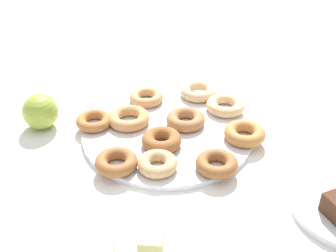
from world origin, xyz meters
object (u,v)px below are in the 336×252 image
object	(u,v)px
donut_0	(129,118)
donut_7	(225,105)
donut_3	(162,140)
apple	(40,112)
melon_chunk_left	(151,244)
donut_4	(217,164)
donut_6	(186,119)
donut_plate	(168,132)
donut_10	(157,164)
donut_9	(94,121)
donut_5	(146,97)
donut_8	(198,91)
donut_1	(116,162)
donut_2	(245,133)

from	to	relation	value
donut_0	donut_7	bearing A→B (deg)	-167.48
donut_3	donut_0	bearing A→B (deg)	-50.46
apple	melon_chunk_left	bearing A→B (deg)	121.70
donut_4	donut_6	size ratio (longest dim) A/B	0.96
donut_plate	donut_6	bearing A→B (deg)	-152.39
donut_plate	donut_10	bearing A→B (deg)	80.22
donut_10	donut_7	bearing A→B (deg)	-126.93
donut_plate	donut_3	bearing A→B (deg)	76.20
donut_9	donut_5	bearing A→B (deg)	-138.62
donut_plate	melon_chunk_left	world-z (taller)	melon_chunk_left
donut_3	donut_8	bearing A→B (deg)	-114.38
donut_4	donut_8	size ratio (longest dim) A/B	0.93
donut_1	donut_4	world-z (taller)	same
donut_3	donut_7	xyz separation A→B (m)	(-0.15, -0.14, -0.00)
donut_1	donut_4	size ratio (longest dim) A/B	1.01
donut_plate	donut_2	bearing A→B (deg)	166.94
donut_3	donut_4	size ratio (longest dim) A/B	1.01
donut_4	donut_7	distance (m)	0.22
donut_2	donut_5	bearing A→B (deg)	-37.57
donut_3	donut_10	world-z (taller)	donut_3
donut_2	donut_3	bearing A→B (deg)	6.40
donut_10	melon_chunk_left	xyz separation A→B (m)	(0.01, 0.23, 0.03)
donut_2	melon_chunk_left	distance (m)	0.38
donut_7	donut_8	bearing A→B (deg)	-50.00
donut_plate	melon_chunk_left	bearing A→B (deg)	84.71
donut_1	donut_5	xyz separation A→B (m)	(-0.05, -0.25, -0.00)
donut_6	melon_chunk_left	world-z (taller)	melon_chunk_left
donut_2	donut_10	distance (m)	0.21
donut_4	donut_7	xyz separation A→B (m)	(-0.05, -0.22, 0.00)
donut_4	melon_chunk_left	distance (m)	0.26
donut_1	donut_5	size ratio (longest dim) A/B	1.03
donut_10	donut_3	bearing A→B (deg)	-96.70
donut_0	donut_2	world-z (taller)	same
donut_2	donut_8	distance (m)	0.20
donut_8	donut_9	xyz separation A→B (m)	(0.24, 0.12, -0.00)
donut_1	donut_10	bearing A→B (deg)	174.83
donut_6	donut_8	world-z (taller)	same
melon_chunk_left	apple	world-z (taller)	apple
donut_7	donut_3	bearing A→B (deg)	42.12
donut_1	donut_8	distance (m)	0.33
donut_1	donut_9	size ratio (longest dim) A/B	1.05
donut_3	melon_chunk_left	world-z (taller)	melon_chunk_left
donut_7	donut_1	bearing A→B (deg)	40.69
donut_plate	donut_6	distance (m)	0.05
donut_plate	donut_9	xyz separation A→B (m)	(0.16, -0.02, 0.02)
donut_plate	melon_chunk_left	xyz separation A→B (m)	(0.03, 0.36, 0.05)
donut_7	donut_9	distance (m)	0.30
donut_4	melon_chunk_left	xyz separation A→B (m)	(0.12, 0.22, 0.03)
donut_7	melon_chunk_left	world-z (taller)	melon_chunk_left
donut_3	donut_5	distance (m)	0.18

